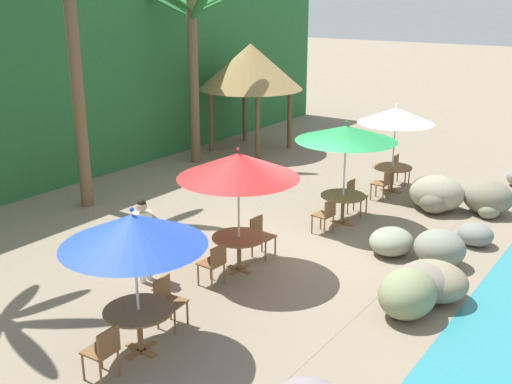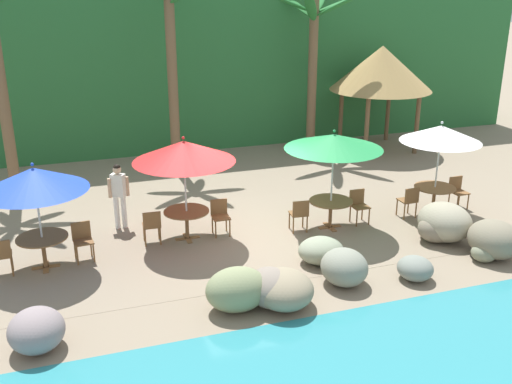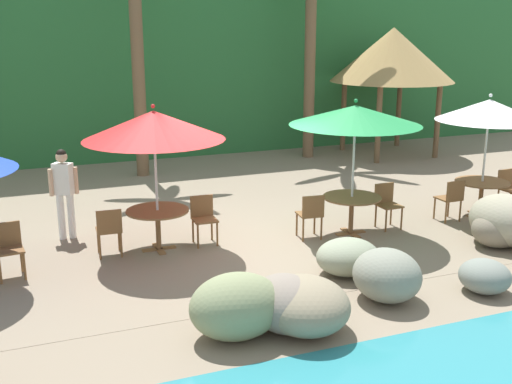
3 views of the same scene
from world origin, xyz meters
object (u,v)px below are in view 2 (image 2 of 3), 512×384
object	(u,v)px
umbrella_red	(184,151)
chair_green_seaward	(358,204)
chair_blue_inland	(1,255)
umbrella_green	(334,142)
waiter_in_white	(119,191)
chair_green_inland	(299,213)
dining_table_white	(435,191)
chair_red_inland	(152,225)
palapa_hut	(382,69)
umbrella_blue	(34,179)
chair_white_inland	(409,200)
palm_tree_second	(171,49)
dining_table_green	(331,205)
dining_table_blue	(43,242)
umbrella_white	(441,134)
chair_blue_seaward	(82,238)
dining_table_red	(187,216)
chair_white_seaward	(457,190)
palm_tree_third	(314,44)
chair_red_seaward	(220,214)

from	to	relation	value
umbrella_red	chair_green_seaward	distance (m)	4.79
chair_blue_inland	umbrella_green	bearing A→B (deg)	1.25
umbrella_red	waiter_in_white	world-z (taller)	umbrella_red
chair_green_inland	dining_table_white	distance (m)	3.96
chair_red_inland	chair_green_inland	world-z (taller)	same
umbrella_red	palapa_hut	bearing A→B (deg)	34.33
chair_green_inland	chair_red_inland	bearing A→B (deg)	173.04
umbrella_blue	chair_red_inland	xyz separation A→B (m)	(2.44, 0.46, -1.55)
chair_green_seaward	chair_white_inland	world-z (taller)	same
chair_red_inland	chair_blue_inland	bearing A→B (deg)	-169.60
palm_tree_second	umbrella_red	bearing A→B (deg)	-98.78
dining_table_green	chair_white_inland	world-z (taller)	chair_white_inland
dining_table_blue	chair_green_inland	xyz separation A→B (m)	(6.05, 0.02, -0.10)
chair_red_inland	dining_table_green	distance (m)	4.48
umbrella_white	umbrella_green	bearing A→B (deg)	-179.00
chair_blue_seaward	chair_blue_inland	bearing A→B (deg)	-169.24
dining_table_red	dining_table_green	distance (m)	3.64
umbrella_green	chair_white_inland	bearing A→B (deg)	-1.51
chair_blue_seaward	waiter_in_white	xyz separation A→B (m)	(1.01, 1.55, 0.47)
chair_white_seaward	palm_tree_second	xyz separation A→B (m)	(-6.67, 6.02, 3.40)
palapa_hut	dining_table_red	bearing A→B (deg)	-145.67
chair_blue_seaward	dining_table_green	world-z (taller)	chair_blue_seaward
dining_table_red	palapa_hut	bearing A→B (deg)	34.33
chair_blue_inland	chair_green_inland	distance (m)	6.89
umbrella_blue	palm_tree_third	xyz separation A→B (m)	(9.30, 6.77, 1.81)
dining_table_white	chair_white_seaward	bearing A→B (deg)	9.34
chair_white_seaward	palm_tree_second	bearing A→B (deg)	137.91
chair_white_inland	palm_tree_third	bearing A→B (deg)	88.76
umbrella_red	chair_white_seaward	distance (m)	7.75
umbrella_blue	umbrella_red	distance (m)	3.34
chair_green_inland	palapa_hut	xyz separation A→B (m)	(5.71, 6.26, 2.45)
chair_blue_seaward	palm_tree_third	world-z (taller)	palm_tree_third
umbrella_green	chair_white_seaward	distance (m)	4.32
dining_table_red	dining_table_white	bearing A→B (deg)	-3.63
umbrella_white	chair_white_inland	world-z (taller)	umbrella_white
waiter_in_white	chair_red_inland	bearing A→B (deg)	-64.73
chair_red_inland	chair_green_seaward	bearing A→B (deg)	-3.49
chair_blue_inland	dining_table_white	bearing A→B (deg)	1.18
dining_table_red	palm_tree_third	world-z (taller)	palm_tree_third
dining_table_red	chair_blue_seaward	bearing A→B (deg)	-172.36
dining_table_green	palm_tree_second	size ratio (longest dim) A/B	0.18
chair_blue_inland	chair_white_inland	bearing A→B (deg)	0.63
chair_blue_inland	dining_table_white	size ratio (longest dim) A/B	0.79
palm_tree_third	palapa_hut	bearing A→B (deg)	-11.11
chair_blue_seaward	chair_red_seaward	size ratio (longest dim) A/B	1.00
chair_red_seaward	waiter_in_white	xyz separation A→B (m)	(-2.30, 1.15, 0.47)
chair_blue_inland	umbrella_white	world-z (taller)	umbrella_white
dining_table_white	palapa_hut	size ratio (longest dim) A/B	0.29
chair_white_seaward	waiter_in_white	distance (m)	9.14
chair_green_seaward	chair_green_inland	size ratio (longest dim) A/B	1.00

